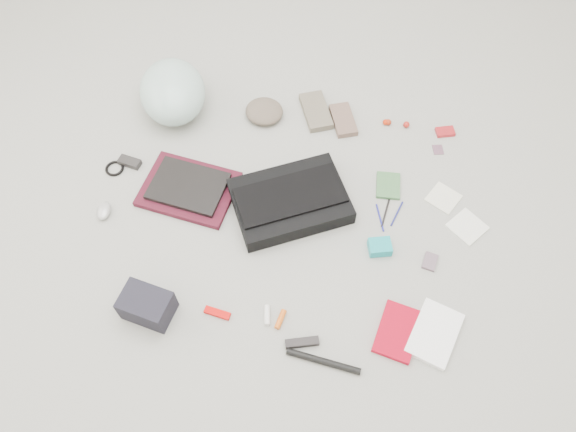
# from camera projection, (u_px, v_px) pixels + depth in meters

# --- Properties ---
(ground_plane) EXTENTS (4.00, 4.00, 0.00)m
(ground_plane) POSITION_uv_depth(u_px,v_px,m) (288.00, 222.00, 2.30)
(ground_plane) COLOR gray
(messenger_bag) EXTENTS (0.54, 0.47, 0.08)m
(messenger_bag) POSITION_uv_depth(u_px,v_px,m) (290.00, 201.00, 2.31)
(messenger_bag) COLOR black
(messenger_bag) RESTS_ON ground_plane
(bag_flap) EXTENTS (0.48, 0.34, 0.01)m
(bag_flap) POSITION_uv_depth(u_px,v_px,m) (290.00, 195.00, 2.27)
(bag_flap) COLOR black
(bag_flap) RESTS_ON messenger_bag
(laptop_sleeve) EXTENTS (0.44, 0.37, 0.03)m
(laptop_sleeve) POSITION_uv_depth(u_px,v_px,m) (189.00, 189.00, 2.37)
(laptop_sleeve) COLOR #4B1120
(laptop_sleeve) RESTS_ON ground_plane
(laptop) EXTENTS (0.35, 0.29, 0.02)m
(laptop) POSITION_uv_depth(u_px,v_px,m) (188.00, 186.00, 2.35)
(laptop) COLOR black
(laptop) RESTS_ON laptop_sleeve
(bike_helmet) EXTENTS (0.38, 0.43, 0.22)m
(bike_helmet) POSITION_uv_depth(u_px,v_px,m) (173.00, 92.00, 2.52)
(bike_helmet) COLOR silver
(bike_helmet) RESTS_ON ground_plane
(beanie) EXTENTS (0.22, 0.22, 0.06)m
(beanie) POSITION_uv_depth(u_px,v_px,m) (264.00, 111.00, 2.57)
(beanie) COLOR brown
(beanie) RESTS_ON ground_plane
(mitten_left) EXTENTS (0.17, 0.24, 0.03)m
(mitten_left) POSITION_uv_depth(u_px,v_px,m) (316.00, 111.00, 2.59)
(mitten_left) COLOR #6F6656
(mitten_left) RESTS_ON ground_plane
(mitten_right) EXTENTS (0.14, 0.20, 0.03)m
(mitten_right) POSITION_uv_depth(u_px,v_px,m) (343.00, 120.00, 2.56)
(mitten_right) COLOR #755A4D
(mitten_right) RESTS_ON ground_plane
(power_brick) EXTENTS (0.10, 0.07, 0.03)m
(power_brick) POSITION_uv_depth(u_px,v_px,m) (130.00, 162.00, 2.44)
(power_brick) COLOR black
(power_brick) RESTS_ON ground_plane
(cable_coil) EXTENTS (0.11, 0.11, 0.01)m
(cable_coil) POSITION_uv_depth(u_px,v_px,m) (115.00, 168.00, 2.43)
(cable_coil) COLOR black
(cable_coil) RESTS_ON ground_plane
(mouse) EXTENTS (0.06, 0.09, 0.03)m
(mouse) POSITION_uv_depth(u_px,v_px,m) (104.00, 211.00, 2.31)
(mouse) COLOR #A8A8A8
(mouse) RESTS_ON ground_plane
(camera_bag) EXTENTS (0.21, 0.17, 0.12)m
(camera_bag) POSITION_uv_depth(u_px,v_px,m) (147.00, 305.00, 2.05)
(camera_bag) COLOR black
(camera_bag) RESTS_ON ground_plane
(multitool) EXTENTS (0.10, 0.05, 0.02)m
(multitool) POSITION_uv_depth(u_px,v_px,m) (217.00, 313.00, 2.09)
(multitool) COLOR #CA0400
(multitool) RESTS_ON ground_plane
(toiletry_tube_white) EXTENTS (0.03, 0.08, 0.02)m
(toiletry_tube_white) POSITION_uv_depth(u_px,v_px,m) (267.00, 315.00, 2.08)
(toiletry_tube_white) COLOR silver
(toiletry_tube_white) RESTS_ON ground_plane
(toiletry_tube_orange) EXTENTS (0.04, 0.08, 0.02)m
(toiletry_tube_orange) POSITION_uv_depth(u_px,v_px,m) (280.00, 319.00, 2.07)
(toiletry_tube_orange) COLOR orange
(toiletry_tube_orange) RESTS_ON ground_plane
(u_lock) EXTENTS (0.13, 0.05, 0.02)m
(u_lock) POSITION_uv_depth(u_px,v_px,m) (302.00, 343.00, 2.02)
(u_lock) COLOR black
(u_lock) RESTS_ON ground_plane
(bike_pump) EXTENTS (0.27, 0.08, 0.03)m
(bike_pump) POSITION_uv_depth(u_px,v_px,m) (323.00, 361.00, 1.99)
(bike_pump) COLOR black
(bike_pump) RESTS_ON ground_plane
(book_red) EXTENTS (0.20, 0.24, 0.02)m
(book_red) POSITION_uv_depth(u_px,v_px,m) (398.00, 332.00, 2.04)
(book_red) COLOR #BF031C
(book_red) RESTS_ON ground_plane
(book_white) EXTENTS (0.23, 0.27, 0.02)m
(book_white) POSITION_uv_depth(u_px,v_px,m) (434.00, 334.00, 2.04)
(book_white) COLOR white
(book_white) RESTS_ON ground_plane
(notepad) EXTENTS (0.10, 0.14, 0.02)m
(notepad) POSITION_uv_depth(u_px,v_px,m) (388.00, 186.00, 2.38)
(notepad) COLOR #3D6B3D
(notepad) RESTS_ON ground_plane
(pen_blue) EXTENTS (0.03, 0.13, 0.01)m
(pen_blue) POSITION_uv_depth(u_px,v_px,m) (380.00, 218.00, 2.31)
(pen_blue) COLOR navy
(pen_blue) RESTS_ON ground_plane
(pen_black) EXTENTS (0.04, 0.14, 0.01)m
(pen_black) POSITION_uv_depth(u_px,v_px,m) (385.00, 213.00, 2.32)
(pen_black) COLOR black
(pen_black) RESTS_ON ground_plane
(pen_navy) EXTENTS (0.06, 0.12, 0.01)m
(pen_navy) POSITION_uv_depth(u_px,v_px,m) (397.00, 214.00, 2.32)
(pen_navy) COLOR navy
(pen_navy) RESTS_ON ground_plane
(accordion_wallet) EXTENTS (0.10, 0.08, 0.04)m
(accordion_wallet) POSITION_uv_depth(u_px,v_px,m) (380.00, 247.00, 2.21)
(accordion_wallet) COLOR #16A5AE
(accordion_wallet) RESTS_ON ground_plane
(card_deck) EXTENTS (0.07, 0.09, 0.01)m
(card_deck) POSITION_uv_depth(u_px,v_px,m) (430.00, 262.00, 2.20)
(card_deck) COLOR slate
(card_deck) RESTS_ON ground_plane
(napkin_top) EXTENTS (0.17, 0.17, 0.01)m
(napkin_top) POSITION_uv_depth(u_px,v_px,m) (443.00, 198.00, 2.36)
(napkin_top) COLOR silver
(napkin_top) RESTS_ON ground_plane
(napkin_bottom) EXTENTS (0.18, 0.18, 0.01)m
(napkin_bottom) POSITION_uv_depth(u_px,v_px,m) (467.00, 227.00, 2.28)
(napkin_bottom) COLOR silver
(napkin_bottom) RESTS_ON ground_plane
(lollipop_a) EXTENTS (0.03, 0.03, 0.03)m
(lollipop_a) POSITION_uv_depth(u_px,v_px,m) (386.00, 122.00, 2.56)
(lollipop_a) COLOR red
(lollipop_a) RESTS_ON ground_plane
(lollipop_b) EXTENTS (0.03, 0.03, 0.03)m
(lollipop_b) POSITION_uv_depth(u_px,v_px,m) (388.00, 122.00, 2.56)
(lollipop_b) COLOR #A42910
(lollipop_b) RESTS_ON ground_plane
(lollipop_c) EXTENTS (0.03, 0.03, 0.03)m
(lollipop_c) POSITION_uv_depth(u_px,v_px,m) (406.00, 125.00, 2.55)
(lollipop_c) COLOR #AE2018
(lollipop_c) RESTS_ON ground_plane
(altoids_tin) EXTENTS (0.09, 0.07, 0.02)m
(altoids_tin) POSITION_uv_depth(u_px,v_px,m) (445.00, 132.00, 2.54)
(altoids_tin) COLOR #B11F25
(altoids_tin) RESTS_ON ground_plane
(stamp_sheet) EXTENTS (0.05, 0.06, 0.00)m
(stamp_sheet) POSITION_uv_depth(u_px,v_px,m) (438.00, 150.00, 2.49)
(stamp_sheet) COLOR #734C60
(stamp_sheet) RESTS_ON ground_plane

